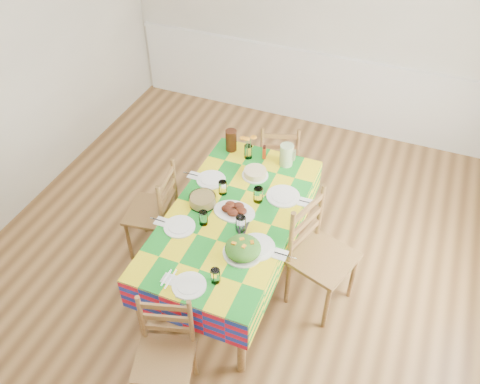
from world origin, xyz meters
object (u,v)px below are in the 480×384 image
at_px(dining_table, 232,221).
at_px(meat_platter, 234,210).
at_px(chair_right, 319,256).
at_px(green_pitcher, 286,155).
at_px(chair_left, 155,212).
at_px(tea_pitcher, 231,140).
at_px(chair_far, 279,159).
at_px(chair_near, 165,355).

bearing_deg(dining_table, meat_platter, 74.01).
xyz_separation_m(dining_table, chair_right, (0.73, 0.02, -0.13)).
bearing_deg(green_pitcher, chair_left, -140.85).
bearing_deg(chair_right, tea_pitcher, 72.49).
bearing_deg(chair_far, tea_pitcher, 30.25).
bearing_deg(tea_pitcher, green_pitcher, -1.97).
distance_m(chair_near, chair_far, 2.33).
distance_m(meat_platter, green_pitcher, 0.77).
bearing_deg(green_pitcher, meat_platter, -104.47).
bearing_deg(chair_far, chair_left, 39.98).
xyz_separation_m(tea_pitcher, chair_near, (0.33, -1.95, -0.39)).
bearing_deg(dining_table, chair_far, 89.41).
distance_m(green_pitcher, tea_pitcher, 0.54).
bearing_deg(tea_pitcher, chair_left, -117.05).
bearing_deg(dining_table, chair_near, -90.55).
xyz_separation_m(dining_table, tea_pitcher, (-0.34, 0.79, 0.18)).
height_order(dining_table, chair_left, chair_left).
xyz_separation_m(chair_far, chair_left, (-0.75, -1.16, 0.03)).
xyz_separation_m(green_pitcher, tea_pitcher, (-0.54, 0.02, 0.00)).
height_order(tea_pitcher, chair_far, tea_pitcher).
bearing_deg(meat_platter, chair_left, -178.75).
xyz_separation_m(chair_near, chair_far, (0.02, 2.33, -0.00)).
bearing_deg(chair_left, meat_platter, 82.32).
xyz_separation_m(meat_platter, green_pitcher, (0.19, 0.74, 0.08)).
relative_size(chair_near, chair_far, 1.01).
xyz_separation_m(dining_table, chair_left, (-0.74, 0.01, -0.18)).
relative_size(meat_platter, chair_near, 0.39).
bearing_deg(meat_platter, tea_pitcher, 114.29).
bearing_deg(meat_platter, green_pitcher, 75.53).
distance_m(tea_pitcher, chair_right, 1.36).
bearing_deg(tea_pitcher, meat_platter, -65.71).
bearing_deg(meat_platter, chair_right, -0.62).
height_order(tea_pitcher, chair_near, tea_pitcher).
bearing_deg(tea_pitcher, chair_near, -80.51).
distance_m(green_pitcher, chair_left, 1.26).
height_order(green_pitcher, tea_pitcher, same).
height_order(meat_platter, green_pitcher, green_pitcher).
height_order(green_pitcher, chair_left, chair_left).
distance_m(dining_table, chair_left, 0.76).
relative_size(dining_table, chair_near, 2.08).
distance_m(dining_table, tea_pitcher, 0.87).
bearing_deg(chair_right, dining_table, 109.41).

